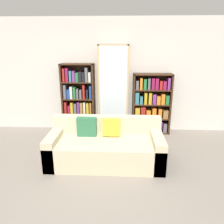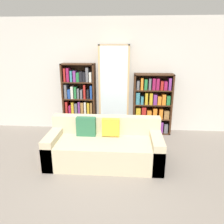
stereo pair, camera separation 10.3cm
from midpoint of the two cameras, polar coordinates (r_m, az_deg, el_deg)
The scene contains 7 objects.
ground_plane at distance 3.72m, azimuth -2.95°, elevation -17.04°, with size 16.00×16.00×0.00m, color gray.
wall_back at distance 5.37m, azimuth -0.23°, elevation 9.36°, with size 6.22×0.06×2.70m.
couch at distance 4.06m, azimuth -1.24°, elevation -9.09°, with size 2.05×0.89×0.81m.
bookshelf_left at distance 5.38m, azimuth -7.96°, elevation 3.17°, with size 0.78×0.32×1.67m.
display_cabinet at distance 5.20m, azimuth 1.17°, elevation 5.64°, with size 0.70×0.36×2.09m.
bookshelf_right at distance 5.33m, azimuth 10.98°, elevation 1.68°, with size 0.91×0.32×1.44m.
wine_bottle at distance 5.09m, azimuth 6.07°, elevation -5.08°, with size 0.08×0.08×0.40m.
Camera 2 is at (0.45, -3.04, 2.10)m, focal length 35.00 mm.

